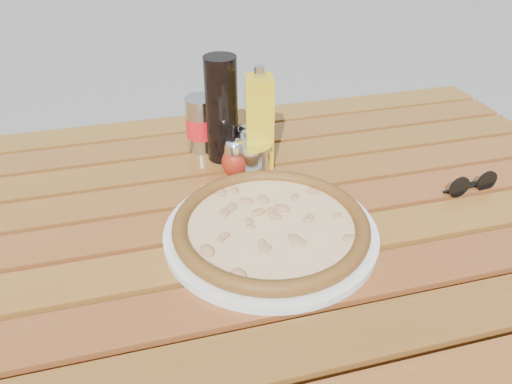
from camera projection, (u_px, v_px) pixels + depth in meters
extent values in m
cube|color=#39200D|center=(421.00, 215.00, 1.58)|extent=(0.06, 0.06, 0.70)
cube|color=#34180B|center=(259.00, 233.00, 0.93)|extent=(1.36, 0.86, 0.04)
cube|color=#532D0E|center=(318.00, 348.00, 0.67)|extent=(1.40, 0.09, 0.03)
cube|color=#58270F|center=(294.00, 296.00, 0.75)|extent=(1.40, 0.09, 0.03)
cube|color=#5E3410|center=(275.00, 253.00, 0.83)|extent=(1.40, 0.09, 0.03)
cube|color=#5B2910|center=(259.00, 218.00, 0.91)|extent=(1.40, 0.09, 0.03)
cube|color=#5B2D10|center=(245.00, 189.00, 0.99)|extent=(1.40, 0.09, 0.03)
cube|color=#57300F|center=(234.00, 165.00, 1.08)|extent=(1.40, 0.09, 0.03)
cube|color=#582D0F|center=(224.00, 143.00, 1.16)|extent=(1.40, 0.09, 0.03)
cube|color=#59340F|center=(216.00, 125.00, 1.24)|extent=(1.40, 0.09, 0.03)
cylinder|color=white|center=(271.00, 232.00, 0.84)|extent=(0.42, 0.42, 0.01)
cylinder|color=#FFEAB6|center=(271.00, 227.00, 0.84)|extent=(0.40, 0.40, 0.01)
torus|color=black|center=(271.00, 224.00, 0.83)|extent=(0.43, 0.43, 0.03)
ellipsoid|color=#A42612|center=(235.00, 162.00, 0.99)|extent=(0.07, 0.07, 0.06)
cylinder|color=silver|center=(235.00, 148.00, 0.98)|extent=(0.05, 0.05, 0.02)
ellipsoid|color=white|center=(235.00, 144.00, 0.97)|extent=(0.05, 0.05, 0.02)
ellipsoid|color=#38441B|center=(247.00, 147.00, 1.05)|extent=(0.07, 0.07, 0.06)
cylinder|color=silver|center=(247.00, 133.00, 1.03)|extent=(0.05, 0.05, 0.02)
ellipsoid|color=silver|center=(247.00, 129.00, 1.02)|extent=(0.05, 0.05, 0.02)
cylinder|color=black|center=(222.00, 110.00, 1.01)|extent=(0.08, 0.08, 0.22)
cylinder|color=silver|center=(201.00, 124.00, 1.07)|extent=(0.09, 0.09, 0.12)
cylinder|color=red|center=(202.00, 126.00, 1.08)|extent=(0.09, 0.09, 0.04)
cube|color=gold|center=(259.00, 122.00, 1.00)|extent=(0.06, 0.06, 0.19)
cylinder|color=silver|center=(259.00, 72.00, 0.94)|extent=(0.02, 0.02, 0.02)
cylinder|color=silver|center=(249.00, 156.00, 1.02)|extent=(0.11, 0.11, 0.05)
cylinder|color=white|center=(249.00, 144.00, 1.00)|extent=(0.12, 0.12, 0.01)
sphere|color=white|center=(249.00, 140.00, 1.00)|extent=(0.02, 0.02, 0.01)
cylinder|color=black|center=(459.00, 187.00, 0.94)|extent=(0.04, 0.01, 0.04)
cylinder|color=black|center=(487.00, 181.00, 0.96)|extent=(0.04, 0.01, 0.04)
cube|color=black|center=(474.00, 182.00, 0.95)|extent=(0.02, 0.01, 0.00)
cube|color=black|center=(463.00, 188.00, 0.96)|extent=(0.09, 0.01, 0.00)
cube|color=black|center=(470.00, 185.00, 0.97)|extent=(0.09, 0.01, 0.00)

